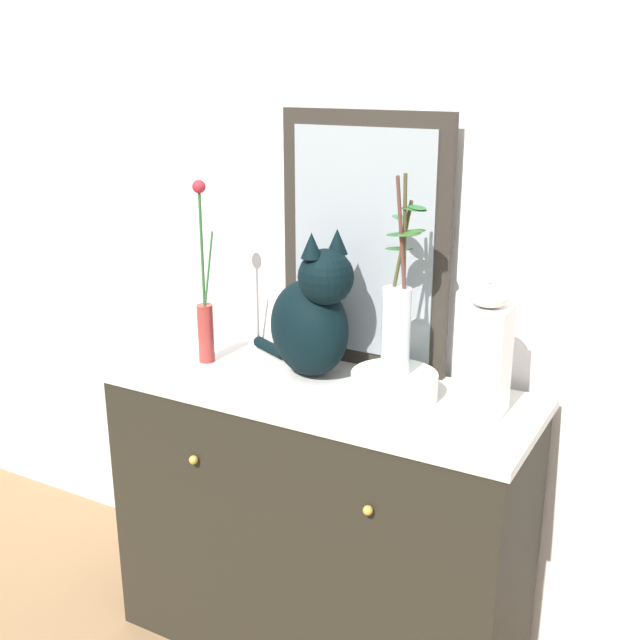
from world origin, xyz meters
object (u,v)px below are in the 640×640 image
object	(u,v)px
jar_lidded_porcelain	(486,352)
sideboard	(320,520)
bowl_porcelain	(394,385)
vase_glass_clear	(397,319)
mirror_leaning	(364,243)
cat_sitting	(312,317)
vase_slim_green	(206,312)

from	to	relation	value
jar_lidded_porcelain	sideboard	bearing A→B (deg)	-175.13
bowl_porcelain	vase_glass_clear	xyz separation A→B (m)	(0.00, 0.00, 0.18)
jar_lidded_porcelain	bowl_porcelain	bearing A→B (deg)	-177.09
mirror_leaning	cat_sitting	xyz separation A→B (m)	(-0.08, -0.14, -0.18)
sideboard	mirror_leaning	world-z (taller)	mirror_leaning
cat_sitting	vase_slim_green	bearing A→B (deg)	-170.65
mirror_leaning	vase_glass_clear	bearing A→B (deg)	-44.00
sideboard	vase_slim_green	size ratio (longest dim) A/B	2.23
mirror_leaning	cat_sitting	world-z (taller)	mirror_leaning
bowl_porcelain	jar_lidded_porcelain	size ratio (longest dim) A/B	0.63
mirror_leaning	vase_glass_clear	size ratio (longest dim) A/B	1.38
vase_slim_green	cat_sitting	bearing A→B (deg)	9.35
bowl_porcelain	vase_glass_clear	world-z (taller)	vase_glass_clear
mirror_leaning	vase_slim_green	world-z (taller)	mirror_leaning
sideboard	vase_glass_clear	xyz separation A→B (m)	(0.20, 0.03, 0.61)
mirror_leaning	bowl_porcelain	bearing A→B (deg)	-44.59
vase_slim_green	mirror_leaning	bearing A→B (deg)	26.27
mirror_leaning	bowl_porcelain	size ratio (longest dim) A/B	3.16
sideboard	mirror_leaning	xyz separation A→B (m)	(0.03, 0.20, 0.75)
bowl_porcelain	jar_lidded_porcelain	xyz separation A→B (m)	(0.22, 0.01, 0.13)
vase_slim_green	jar_lidded_porcelain	distance (m)	0.79
cat_sitting	vase_slim_green	xyz separation A→B (m)	(-0.31, -0.05, -0.02)
vase_slim_green	sideboard	bearing A→B (deg)	-0.46
vase_glass_clear	vase_slim_green	bearing A→B (deg)	-177.58
bowl_porcelain	sideboard	bearing A→B (deg)	-172.94
vase_slim_green	bowl_porcelain	distance (m)	0.58
cat_sitting	jar_lidded_porcelain	xyz separation A→B (m)	(0.48, -0.02, -0.01)
sideboard	jar_lidded_porcelain	size ratio (longest dim) A/B	3.27
sideboard	bowl_porcelain	world-z (taller)	bowl_porcelain
vase_slim_green	vase_glass_clear	distance (m)	0.57
jar_lidded_porcelain	mirror_leaning	bearing A→B (deg)	158.12
vase_glass_clear	jar_lidded_porcelain	bearing A→B (deg)	2.36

